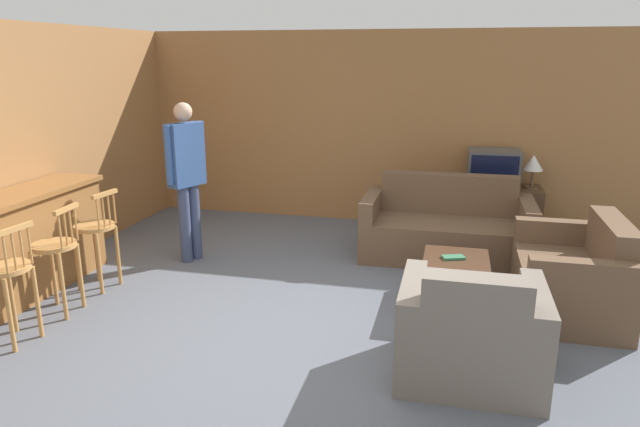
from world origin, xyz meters
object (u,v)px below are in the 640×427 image
(bar_chair_far, at_px, (96,234))
(tv, at_px, (493,168))
(coffee_table, at_px, (456,270))
(book_on_table, at_px, (453,257))
(tv_unit, at_px, (490,211))
(table_lamp, at_px, (533,164))
(armchair_near, at_px, (471,336))
(person_by_window, at_px, (187,172))
(bar_chair_near, at_px, (8,278))
(bar_chair_mid, at_px, (56,254))
(loveseat_right, at_px, (574,278))
(couch_far, at_px, (446,230))

(bar_chair_far, relative_size, tv, 1.57)
(coffee_table, height_order, book_on_table, book_on_table)
(tv, bearing_deg, tv_unit, 90.00)
(tv_unit, xyz_separation_m, table_lamp, (0.48, 0.00, 0.63))
(armchair_near, xyz_separation_m, tv_unit, (0.30, 3.61, -0.00))
(coffee_table, bearing_deg, tv, 79.95)
(bar_chair_far, xyz_separation_m, person_by_window, (0.53, 0.96, 0.46))
(bar_chair_near, height_order, table_lamp, table_lamp)
(tv_unit, xyz_separation_m, person_by_window, (-3.36, -1.78, 0.70))
(tv, height_order, book_on_table, tv)
(bar_chair_far, relative_size, table_lamp, 2.37)
(bar_chair_mid, distance_m, tv_unit, 5.13)
(tv_unit, height_order, tv, tv)
(armchair_near, relative_size, tv, 1.59)
(bar_chair_near, distance_m, bar_chair_far, 1.18)
(loveseat_right, distance_m, book_on_table, 1.08)
(coffee_table, xyz_separation_m, tv_unit, (0.41, 2.33, -0.02))
(bar_chair_mid, distance_m, coffee_table, 3.62)
(person_by_window, bearing_deg, tv, 27.94)
(couch_far, distance_m, tv, 1.26)
(table_lamp, bearing_deg, bar_chair_near, -138.04)
(armchair_near, bearing_deg, book_on_table, 95.73)
(tv_unit, bearing_deg, bar_chair_mid, -139.28)
(coffee_table, distance_m, tv, 2.43)
(bar_chair_far, distance_m, couch_far, 3.79)
(tv_unit, distance_m, book_on_table, 2.24)
(couch_far, distance_m, coffee_table, 1.34)
(armchair_near, bearing_deg, tv_unit, 85.27)
(armchair_near, xyz_separation_m, person_by_window, (-3.06, 1.83, 0.69))
(tv, distance_m, book_on_table, 2.28)
(couch_far, xyz_separation_m, table_lamp, (1.01, 1.00, 0.63))
(tv, height_order, table_lamp, tv)
(armchair_near, relative_size, book_on_table, 4.37)
(armchair_near, distance_m, tv_unit, 3.63)
(bar_chair_far, distance_m, person_by_window, 1.19)
(loveseat_right, height_order, person_by_window, person_by_window)
(bar_chair_far, xyz_separation_m, couch_far, (3.35, 1.75, -0.24))
(armchair_near, height_order, book_on_table, armchair_near)
(loveseat_right, bearing_deg, couch_far, 133.33)
(armchair_near, height_order, table_lamp, table_lamp)
(tv, xyz_separation_m, book_on_table, (-0.44, -2.19, -0.47))
(coffee_table, height_order, table_lamp, table_lamp)
(bar_chair_far, bearing_deg, armchair_near, -13.59)
(table_lamp, height_order, person_by_window, person_by_window)
(book_on_table, height_order, table_lamp, table_lamp)
(loveseat_right, bearing_deg, tv_unit, 105.80)
(bar_chair_mid, relative_size, loveseat_right, 0.74)
(couch_far, relative_size, person_by_window, 1.06)
(tv_unit, xyz_separation_m, tv, (-0.00, -0.00, 0.56))
(person_by_window, bearing_deg, bar_chair_mid, -108.70)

